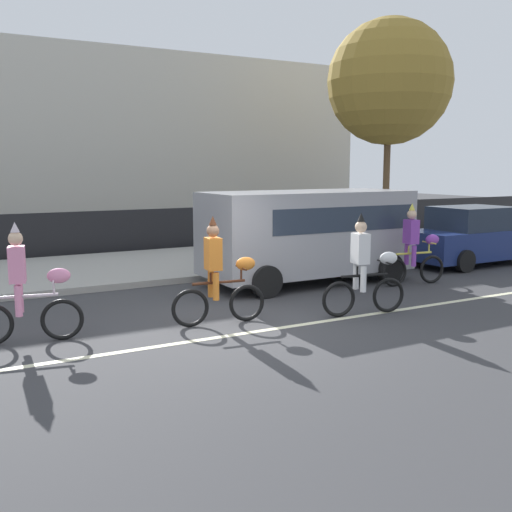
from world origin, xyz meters
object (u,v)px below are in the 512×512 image
object	(u,v)px
parade_cyclist_purple	(415,249)
parade_cyclist_orange	(220,277)
parade_cyclist_pink	(26,291)
parked_van_grey	(310,229)
parade_cyclist_zebra	(365,270)
parked_car_navy	(473,237)

from	to	relation	value
parade_cyclist_purple	parade_cyclist_orange	bearing A→B (deg)	-169.78
parade_cyclist_pink	parade_cyclist_purple	xyz separation A→B (m)	(8.64, 0.56, 0.00)
parade_cyclist_pink	parade_cyclist_orange	size ratio (longest dim) A/B	1.00
parade_cyclist_pink	parade_cyclist_purple	distance (m)	8.66
parade_cyclist_orange	parked_van_grey	xyz separation A→B (m)	(3.55, 2.45, 0.44)
parked_van_grey	parade_cyclist_zebra	bearing A→B (deg)	-105.70
parade_cyclist_orange	parked_van_grey	bearing A→B (deg)	34.57
parade_cyclist_orange	parked_car_navy	distance (m)	9.43
parade_cyclist_pink	parade_cyclist_orange	distance (m)	3.16
parked_van_grey	parked_car_navy	world-z (taller)	parked_van_grey
parade_cyclist_pink	parade_cyclist_orange	bearing A→B (deg)	-7.89
parked_van_grey	parade_cyclist_pink	bearing A→B (deg)	-163.23
parade_cyclist_zebra	parked_van_grey	bearing A→B (deg)	74.30
parade_cyclist_pink	parked_van_grey	size ratio (longest dim) A/B	0.38
parade_cyclist_zebra	parked_car_navy	size ratio (longest dim) A/B	0.47
parade_cyclist_zebra	parked_van_grey	xyz separation A→B (m)	(0.89, 3.15, 0.44)
parade_cyclist_zebra	parade_cyclist_orange	bearing A→B (deg)	165.25
parade_cyclist_zebra	parade_cyclist_pink	bearing A→B (deg)	168.91
parade_cyclist_orange	parade_cyclist_zebra	world-z (taller)	same
parade_cyclist_orange	parked_van_grey	size ratio (longest dim) A/B	0.38
parade_cyclist_pink	parade_cyclist_orange	world-z (taller)	same
parked_van_grey	parade_cyclist_orange	bearing A→B (deg)	-145.43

